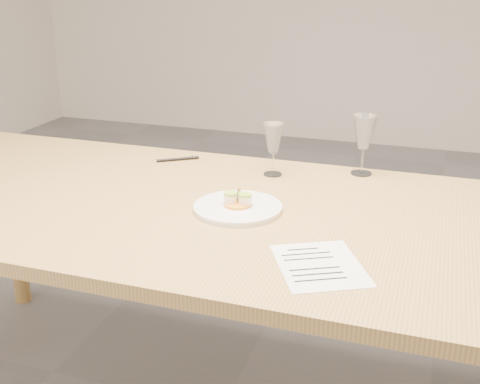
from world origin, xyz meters
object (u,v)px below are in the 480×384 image
(dinner_plate, at_px, (238,207))
(recipe_sheet, at_px, (319,265))
(wine_glass_0, at_px, (273,139))
(wine_glass_1, at_px, (364,133))
(dining_table, at_px, (218,227))
(ballpoint_pen, at_px, (178,159))

(dinner_plate, relative_size, recipe_sheet, 0.84)
(dinner_plate, bearing_deg, wine_glass_0, 88.56)
(dinner_plate, distance_m, wine_glass_1, 0.55)
(dining_table, xyz_separation_m, ballpoint_pen, (-0.30, 0.37, 0.07))
(recipe_sheet, bearing_deg, wine_glass_1, 62.44)
(wine_glass_0, height_order, wine_glass_1, wine_glass_1)
(dining_table, xyz_separation_m, dinner_plate, (0.06, -0.01, 0.08))
(dining_table, relative_size, recipe_sheet, 7.84)
(recipe_sheet, xyz_separation_m, wine_glass_0, (-0.28, 0.60, 0.12))
(dining_table, distance_m, wine_glass_0, 0.39)
(dinner_plate, relative_size, wine_glass_0, 1.44)
(ballpoint_pen, height_order, wine_glass_0, wine_glass_0)
(dining_table, bearing_deg, ballpoint_pen, 128.52)
(recipe_sheet, xyz_separation_m, wine_glass_1, (-0.00, 0.71, 0.14))
(dinner_plate, height_order, wine_glass_1, wine_glass_1)
(wine_glass_0, xyz_separation_m, wine_glass_1, (0.28, 0.11, 0.02))
(dining_table, relative_size, dinner_plate, 9.37)
(wine_glass_0, distance_m, wine_glass_1, 0.30)
(ballpoint_pen, distance_m, wine_glass_0, 0.39)
(dining_table, distance_m, ballpoint_pen, 0.48)
(ballpoint_pen, bearing_deg, dining_table, -86.16)
(dining_table, relative_size, wine_glass_0, 13.48)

